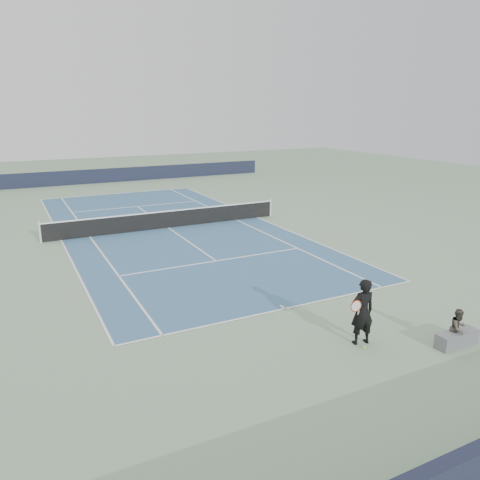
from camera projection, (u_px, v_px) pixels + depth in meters
name	position (u px, v px, depth m)	size (l,w,h in m)	color
ground	(168.00, 228.00, 25.31)	(80.00, 80.00, 0.00)	gray
court_surface	(168.00, 228.00, 25.31)	(10.97, 23.77, 0.01)	#375F82
tennis_net	(168.00, 219.00, 25.17)	(12.90, 0.10, 1.07)	silver
windscreen_far	(102.00, 176.00, 40.52)	(30.00, 0.25, 1.20)	black
tennis_player	(362.00, 312.00, 12.66)	(0.84, 0.61, 1.88)	black
tennis_ball	(365.00, 347.00, 12.60)	(0.07, 0.07, 0.07)	#C3E62F
spectator_bench	(458.00, 333.00, 12.68)	(1.32, 0.51, 1.11)	slate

